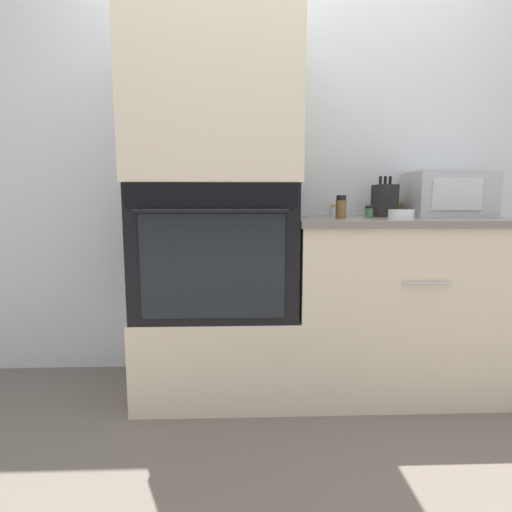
{
  "coord_description": "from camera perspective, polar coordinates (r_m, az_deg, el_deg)",
  "views": [
    {
      "loc": [
        -0.27,
        -1.73,
        0.99
      ],
      "look_at": [
        -0.2,
        0.21,
        0.73
      ],
      "focal_mm": 28.0,
      "sensor_mm": 36.0,
      "label": 1
    }
  ],
  "objects": [
    {
      "name": "knife_block",
      "position": [
        2.31,
        17.87,
        7.55
      ],
      "size": [
        0.11,
        0.14,
        0.22
      ],
      "color": "black",
      "rests_on": "counter_unit"
    },
    {
      "name": "condiment_jar_far",
      "position": [
        2.41,
        19.43,
        6.53
      ],
      "size": [
        0.05,
        0.05,
        0.1
      ],
      "color": "brown",
      "rests_on": "counter_unit"
    },
    {
      "name": "oven_cabinet_upper",
      "position": [
        2.09,
        -5.89,
        21.09
      ],
      "size": [
        0.79,
        0.6,
        0.8
      ],
      "color": "beige",
      "rests_on": "wall_oven"
    },
    {
      "name": "wall_back",
      "position": [
        2.39,
        4.58,
        13.91
      ],
      "size": [
        8.0,
        0.05,
        2.5
      ],
      "color": "silver",
      "rests_on": "ground_plane"
    },
    {
      "name": "condiment_jar_mid",
      "position": [
        2.16,
        15.82,
        6.09
      ],
      "size": [
        0.04,
        0.04,
        0.06
      ],
      "color": "#427047",
      "rests_on": "counter_unit"
    },
    {
      "name": "condiment_jar_back",
      "position": [
        2.33,
        11.2,
        6.38
      ],
      "size": [
        0.05,
        0.05,
        0.07
      ],
      "color": "silver",
      "rests_on": "counter_unit"
    },
    {
      "name": "ground_plane",
      "position": [
        2.01,
        6.38,
        -21.84
      ],
      "size": [
        12.0,
        12.0,
        0.0
      ],
      "primitive_type": "plane",
      "color": "#6B6056"
    },
    {
      "name": "counter_unit",
      "position": [
        2.26,
        19.6,
        -6.45
      ],
      "size": [
        1.13,
        0.63,
        0.91
      ],
      "color": "beige",
      "rests_on": "ground_plane"
    },
    {
      "name": "microwave",
      "position": [
        2.44,
        25.69,
        7.91
      ],
      "size": [
        0.42,
        0.3,
        0.24
      ],
      "color": "#B2B5BA",
      "rests_on": "counter_unit"
    },
    {
      "name": "wall_oven",
      "position": [
        2.04,
        -5.62,
        1.12
      ],
      "size": [
        0.77,
        0.64,
        0.64
      ],
      "color": "black",
      "rests_on": "oven_cabinet_base"
    },
    {
      "name": "bowl",
      "position": [
        2.01,
        20.02,
        5.6
      ],
      "size": [
        0.12,
        0.12,
        0.05
      ],
      "color": "white",
      "rests_on": "counter_unit"
    },
    {
      "name": "oven_cabinet_base",
      "position": [
        2.18,
        -5.42,
        -13.09
      ],
      "size": [
        0.79,
        0.6,
        0.44
      ],
      "color": "beige",
      "rests_on": "ground_plane"
    },
    {
      "name": "condiment_jar_near",
      "position": [
        2.05,
        12.05,
        6.85
      ],
      "size": [
        0.05,
        0.05,
        0.11
      ],
      "color": "brown",
      "rests_on": "counter_unit"
    }
  ]
}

